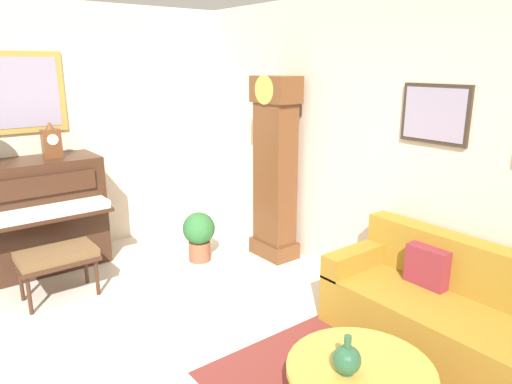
% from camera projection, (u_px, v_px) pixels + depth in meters
% --- Properties ---
extents(ground_plane, '(6.40, 6.00, 0.10)m').
position_uv_depth(ground_plane, '(141.00, 370.00, 3.49)').
color(ground_plane, beige).
extents(wall_left, '(0.13, 4.90, 2.80)m').
position_uv_depth(wall_left, '(31.00, 134.00, 5.08)').
color(wall_left, beige).
rests_on(wall_left, ground_plane).
extents(wall_back, '(5.30, 0.13, 2.80)m').
position_uv_depth(wall_back, '(366.00, 143.00, 4.50)').
color(wall_back, beige).
rests_on(wall_back, ground_plane).
extents(piano, '(0.87, 1.44, 1.19)m').
position_uv_depth(piano, '(31.00, 216.00, 4.91)').
color(piano, '#3D2316').
rests_on(piano, ground_plane).
extents(piano_bench, '(0.42, 0.70, 0.48)m').
position_uv_depth(piano_bench, '(57.00, 258.00, 4.36)').
color(piano_bench, '#3D2316').
rests_on(piano_bench, ground_plane).
extents(grandfather_clock, '(0.52, 0.34, 2.03)m').
position_uv_depth(grandfather_clock, '(275.00, 174.00, 5.19)').
color(grandfather_clock, brown).
rests_on(grandfather_clock, ground_plane).
extents(couch, '(1.90, 0.80, 0.84)m').
position_uv_depth(couch, '(452.00, 315.00, 3.55)').
color(couch, olive).
rests_on(couch, ground_plane).
extents(coffee_table, '(0.88, 0.88, 0.42)m').
position_uv_depth(coffee_table, '(360.00, 372.00, 2.78)').
color(coffee_table, gold).
rests_on(coffee_table, ground_plane).
extents(mantel_clock, '(0.13, 0.18, 0.38)m').
position_uv_depth(mantel_clock, '(51.00, 142.00, 4.88)').
color(mantel_clock, brown).
rests_on(mantel_clock, piano).
extents(green_jug, '(0.17, 0.17, 0.24)m').
position_uv_depth(green_jug, '(347.00, 359.00, 2.70)').
color(green_jug, '#234C33').
rests_on(green_jug, coffee_table).
extents(potted_plant, '(0.36, 0.36, 0.56)m').
position_uv_depth(potted_plant, '(199.00, 233.00, 5.22)').
color(potted_plant, '#935138').
rests_on(potted_plant, ground_plane).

